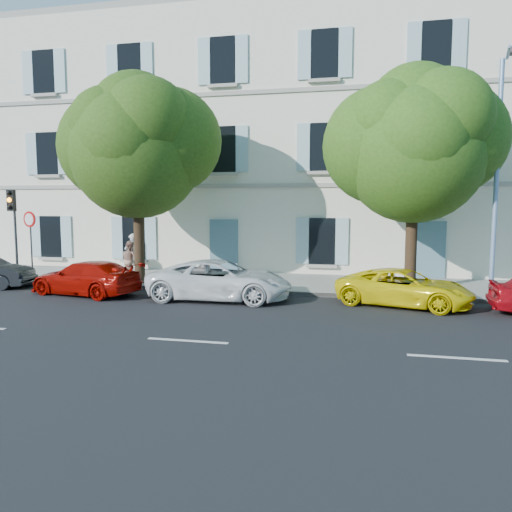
% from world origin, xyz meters
% --- Properties ---
extents(ground, '(90.00, 90.00, 0.00)m').
position_xyz_m(ground, '(0.00, 0.00, 0.00)').
color(ground, black).
extents(sidewalk, '(36.00, 4.50, 0.15)m').
position_xyz_m(sidewalk, '(0.00, 4.45, 0.07)').
color(sidewalk, '#A09E96').
rests_on(sidewalk, ground).
extents(kerb, '(36.00, 0.16, 0.16)m').
position_xyz_m(kerb, '(0.00, 2.28, 0.08)').
color(kerb, '#9E998E').
rests_on(kerb, ground).
extents(building, '(28.00, 7.00, 12.00)m').
position_xyz_m(building, '(0.00, 10.20, 6.00)').
color(building, white).
rests_on(building, ground).
extents(car_red_coupe, '(4.41, 2.49, 1.21)m').
position_xyz_m(car_red_coupe, '(-5.61, 0.83, 0.60)').
color(car_red_coupe, '#9F0C04').
rests_on(car_red_coupe, ground).
extents(car_white_coupe, '(4.87, 2.36, 1.33)m').
position_xyz_m(car_white_coupe, '(-0.70, 1.02, 0.67)').
color(car_white_coupe, white).
rests_on(car_white_coupe, ground).
extents(car_yellow_supercar, '(4.56, 3.00, 1.17)m').
position_xyz_m(car_yellow_supercar, '(5.29, 1.31, 0.58)').
color(car_yellow_supercar, yellow).
rests_on(car_yellow_supercar, ground).
extents(tree_left, '(4.99, 4.99, 7.74)m').
position_xyz_m(tree_left, '(-4.48, 2.81, 5.13)').
color(tree_left, '#3A2819').
rests_on(tree_left, sidewalk).
extents(tree_right, '(4.88, 4.88, 7.52)m').
position_xyz_m(tree_right, '(5.60, 3.23, 4.97)').
color(tree_right, '#3A2819').
rests_on(tree_right, sidewalk).
extents(traffic_light, '(0.30, 0.41, 3.62)m').
position_xyz_m(traffic_light, '(-9.77, 2.49, 2.77)').
color(traffic_light, '#383A3D').
rests_on(traffic_light, sidewalk).
extents(road_sign, '(0.63, 0.18, 2.76)m').
position_xyz_m(road_sign, '(-9.10, 2.61, 2.14)').
color(road_sign, '#383A3D').
rests_on(road_sign, sidewalk).
extents(street_lamp, '(0.35, 1.66, 7.74)m').
position_xyz_m(street_lamp, '(8.19, 2.77, 4.53)').
color(street_lamp, '#7293BF').
rests_on(street_lamp, sidewalk).
extents(pedestrian_a, '(0.79, 0.76, 1.83)m').
position_xyz_m(pedestrian_a, '(-5.43, 4.13, 1.06)').
color(pedestrian_a, silver).
rests_on(pedestrian_a, sidewalk).
extents(pedestrian_b, '(0.97, 0.92, 1.58)m').
position_xyz_m(pedestrian_b, '(-5.18, 3.45, 0.94)').
color(pedestrian_b, tan).
rests_on(pedestrian_b, sidewalk).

